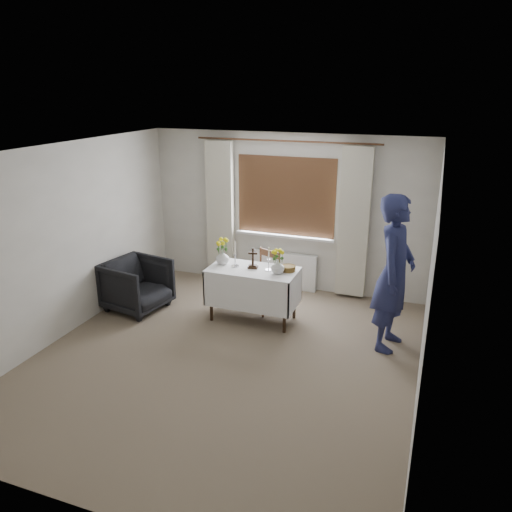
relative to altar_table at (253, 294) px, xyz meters
The scene contains 12 objects.
ground 1.20m from the altar_table, 87.37° to the right, with size 5.00×5.00×0.00m, color #846E5B.
altar_table is the anchor object (origin of this frame).
wooden_chair 0.35m from the altar_table, 88.24° to the left, with size 0.41×0.41×0.90m, color #54391D, non-canonical shape.
armchair 1.75m from the altar_table, behind, with size 0.81×0.83×0.76m, color black.
person 1.99m from the altar_table, ahead, with size 0.72×0.47×1.97m, color navy.
radiator 1.29m from the altar_table, 87.68° to the left, with size 1.10×0.10×0.60m, color white.
wooden_cross 0.53m from the altar_table, 111.96° to the left, with size 0.14×0.10×0.29m, color black, non-canonical shape.
candlestick_left 0.63m from the altar_table, behind, with size 0.11×0.11×0.37m, color silver, non-canonical shape.
candlestick_right 0.59m from the altar_table, ahead, with size 0.09×0.09×0.33m, color silver, non-canonical shape.
flower_vase_left 0.68m from the altar_table, behind, with size 0.19×0.19×0.20m, color silver.
flower_vase_right 0.61m from the altar_table, ahead, with size 0.19×0.19×0.19m, color silver.
wicker_basket 0.64m from the altar_table, 12.09° to the left, with size 0.20×0.20×0.08m, color brown.
Camera 1 is at (2.22, -4.92, 3.17)m, focal length 35.00 mm.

